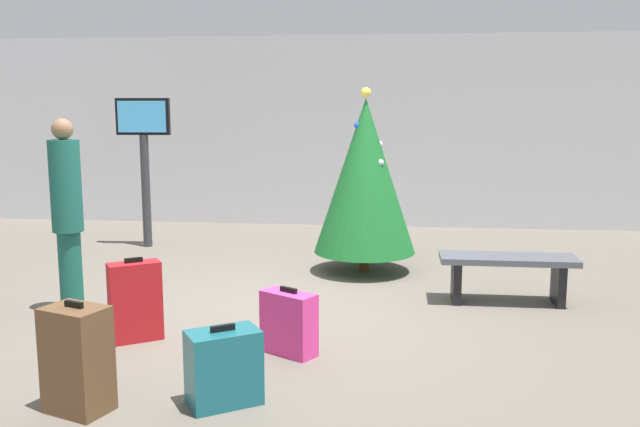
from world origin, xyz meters
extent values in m
plane|color=#665E54|center=(0.00, 0.00, 0.00)|extent=(16.00, 16.00, 0.00)
cube|color=silver|center=(0.00, 4.92, 1.54)|extent=(16.00, 0.20, 3.08)
cylinder|color=#4C3319|center=(0.84, 1.69, 0.12)|extent=(0.12, 0.12, 0.24)
cone|color=#196628|center=(0.84, 1.69, 1.14)|extent=(1.20, 1.20, 1.81)
sphere|color=#F2D84C|center=(0.84, 1.69, 2.11)|extent=(0.12, 0.12, 0.12)
sphere|color=silver|center=(1.02, 1.55, 1.32)|extent=(0.08, 0.08, 0.08)
sphere|color=silver|center=(1.00, 1.73, 1.51)|extent=(0.08, 0.08, 0.08)
sphere|color=blue|center=(0.90, 1.95, 1.19)|extent=(0.08, 0.08, 0.08)
sphere|color=blue|center=(0.74, 1.65, 1.73)|extent=(0.08, 0.08, 0.08)
sphere|color=blue|center=(0.89, 1.85, 1.50)|extent=(0.08, 0.08, 0.08)
sphere|color=silver|center=(0.63, 2.06, 0.69)|extent=(0.08, 0.08, 0.08)
cylinder|color=#333338|center=(-2.27, 2.81, 0.78)|extent=(0.12, 0.12, 1.56)
cube|color=black|center=(-2.27, 2.81, 1.81)|extent=(0.74, 0.12, 0.50)
cube|color=#4CB2F2|center=(-2.27, 2.76, 1.81)|extent=(0.67, 0.04, 0.43)
cube|color=#4C5159|center=(2.32, 0.54, 0.45)|extent=(1.33, 0.44, 0.06)
cube|color=black|center=(1.82, 0.54, 0.21)|extent=(0.08, 0.35, 0.42)
cube|color=black|center=(2.82, 0.54, 0.21)|extent=(0.08, 0.35, 0.42)
cylinder|color=#19594C|center=(-1.83, -0.31, 0.40)|extent=(0.21, 0.21, 0.80)
cylinder|color=#19594C|center=(-1.83, -0.31, 1.22)|extent=(0.36, 0.36, 0.85)
sphere|color=#8C6647|center=(-1.83, -0.31, 1.75)|extent=(0.20, 0.20, 0.20)
cube|color=#19606B|center=(0.10, -2.07, 0.25)|extent=(0.54, 0.49, 0.50)
cube|color=black|center=(0.10, -2.07, 0.52)|extent=(0.15, 0.11, 0.04)
cube|color=#E5388C|center=(0.38, -1.11, 0.25)|extent=(0.49, 0.41, 0.50)
cube|color=black|center=(0.38, -1.11, 0.52)|extent=(0.15, 0.11, 0.04)
cube|color=#B2191E|center=(-0.95, -0.94, 0.34)|extent=(0.46, 0.39, 0.67)
cube|color=black|center=(-0.95, -0.94, 0.69)|extent=(0.14, 0.11, 0.04)
cube|color=brown|center=(-0.81, -2.28, 0.35)|extent=(0.46, 0.40, 0.69)
cube|color=black|center=(-0.81, -2.28, 0.71)|extent=(0.14, 0.08, 0.04)
camera|label=1|loc=(1.21, -6.21, 1.95)|focal=37.99mm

